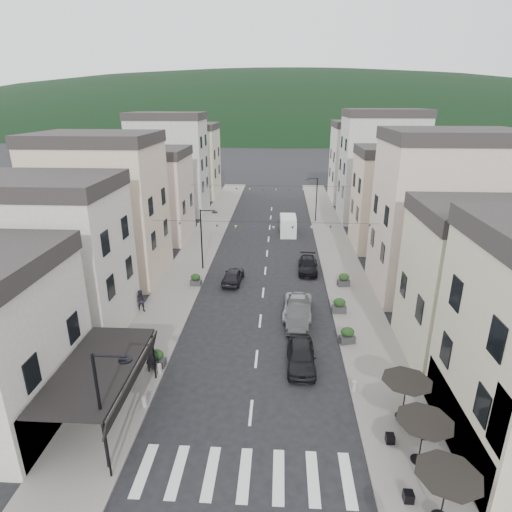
% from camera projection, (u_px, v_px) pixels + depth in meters
% --- Properties ---
extents(sidewalk_left, '(4.00, 76.00, 0.12)m').
position_uv_depth(sidewalk_left, '(200.00, 249.00, 47.37)').
color(sidewalk_left, slate).
rests_on(sidewalk_left, ground).
extents(sidewalk_right, '(4.00, 76.00, 0.12)m').
position_uv_depth(sidewalk_right, '(336.00, 251.00, 46.54)').
color(sidewalk_right, slate).
rests_on(sidewalk_right, ground).
extents(hill_backdrop, '(640.00, 360.00, 70.00)m').
position_uv_depth(hill_backdrop, '(280.00, 124.00, 298.23)').
color(hill_backdrop, black).
rests_on(hill_backdrop, ground).
extents(boutique_awning, '(3.77, 7.50, 3.28)m').
position_uv_depth(boutique_awning, '(102.00, 369.00, 20.99)').
color(boutique_awning, black).
rests_on(boutique_awning, ground).
extents(buildings_row_left, '(10.20, 54.16, 14.00)m').
position_uv_depth(buildings_row_left, '(148.00, 184.00, 51.06)').
color(buildings_row_left, '#B7B3A8').
rests_on(buildings_row_left, ground).
extents(buildings_row_right, '(10.20, 54.16, 14.50)m').
position_uv_depth(buildings_row_right, '(397.00, 187.00, 48.31)').
color(buildings_row_right, '#B9B493').
rests_on(buildings_row_right, ground).
extents(cafe_terrace, '(2.50, 8.10, 2.53)m').
position_uv_depth(cafe_terrace, '(424.00, 426.00, 18.37)').
color(cafe_terrace, black).
rests_on(cafe_terrace, ground).
extents(streetlamp_left_near, '(1.70, 0.56, 6.00)m').
position_uv_depth(streetlamp_left_near, '(105.00, 401.00, 17.90)').
color(streetlamp_left_near, black).
rests_on(streetlamp_left_near, ground).
extents(streetlamp_left_far, '(1.70, 0.56, 6.00)m').
position_uv_depth(streetlamp_left_far, '(204.00, 233.00, 40.40)').
color(streetlamp_left_far, black).
rests_on(streetlamp_left_far, ground).
extents(streetlamp_right_far, '(1.70, 0.56, 6.00)m').
position_uv_depth(streetlamp_right_far, '(315.00, 195.00, 56.63)').
color(streetlamp_right_far, black).
rests_on(streetlamp_right_far, ground).
extents(bollards, '(11.66, 10.26, 0.60)m').
position_uv_depth(bollards, '(250.00, 413.00, 21.99)').
color(bollards, gray).
rests_on(bollards, ground).
extents(bunting_near, '(19.00, 0.28, 0.62)m').
position_uv_depth(bunting_near, '(264.00, 226.00, 35.66)').
color(bunting_near, black).
rests_on(bunting_near, ground).
extents(bunting_far, '(19.00, 0.28, 0.62)m').
position_uv_depth(bunting_far, '(270.00, 189.00, 50.66)').
color(bunting_far, black).
rests_on(bunting_far, ground).
extents(parked_car_a, '(1.76, 4.32, 1.47)m').
position_uv_depth(parked_car_a, '(301.00, 356.00, 26.32)').
color(parked_car_a, black).
rests_on(parked_car_a, ground).
extents(parked_car_b, '(1.91, 4.69, 1.51)m').
position_uv_depth(parked_car_b, '(298.00, 315.00, 31.31)').
color(parked_car_b, '#2D2D2F').
rests_on(parked_car_b, ground).
extents(parked_car_c, '(2.49, 4.82, 1.30)m').
position_uv_depth(parked_car_c, '(298.00, 307.00, 32.69)').
color(parked_car_c, '#9B9EA4').
rests_on(parked_car_c, ground).
extents(parked_car_d, '(1.98, 4.50, 1.29)m').
position_uv_depth(parked_car_d, '(308.00, 265.00, 40.96)').
color(parked_car_d, black).
rests_on(parked_car_d, ground).
extents(parked_car_e, '(1.91, 4.09, 1.35)m').
position_uv_depth(parked_car_e, '(233.00, 276.00, 38.42)').
color(parked_car_e, black).
rests_on(parked_car_e, ground).
extents(delivery_van, '(2.01, 4.86, 2.31)m').
position_uv_depth(delivery_van, '(288.00, 225.00, 52.50)').
color(delivery_van, silver).
rests_on(delivery_van, ground).
extents(pedestrian_a, '(0.78, 0.69, 1.80)m').
position_uv_depth(pedestrian_a, '(151.00, 357.00, 25.63)').
color(pedestrian_a, black).
rests_on(pedestrian_a, sidewalk_left).
extents(pedestrian_b, '(0.92, 0.74, 1.80)m').
position_uv_depth(pedestrian_b, '(141.00, 301.00, 32.81)').
color(pedestrian_b, black).
rests_on(pedestrian_b, sidewalk_left).
extents(planter_la, '(1.09, 0.67, 1.17)m').
position_uv_depth(planter_la, '(157.00, 358.00, 26.15)').
color(planter_la, '#313133').
rests_on(planter_la, sidewalk_left).
extents(planter_lb, '(1.03, 0.64, 1.09)m').
position_uv_depth(planter_lb, '(196.00, 280.00, 37.66)').
color(planter_lb, '#323235').
rests_on(planter_lb, sidewalk_left).
extents(planter_ra, '(1.17, 0.86, 1.17)m').
position_uv_depth(planter_ra, '(347.00, 335.00, 28.69)').
color(planter_ra, '#2C2C2E').
rests_on(planter_ra, sidewalk_right).
extents(planter_rb, '(1.09, 0.62, 1.21)m').
position_uv_depth(planter_rb, '(339.00, 306.00, 32.80)').
color(planter_rb, '#2F2F32').
rests_on(planter_rb, sidewalk_right).
extents(planter_rc, '(1.12, 0.72, 1.18)m').
position_uv_depth(planter_rc, '(344.00, 280.00, 37.54)').
color(planter_rc, '#2B2B2D').
rests_on(planter_rc, sidewalk_right).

